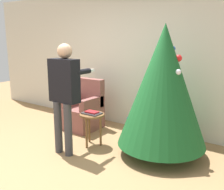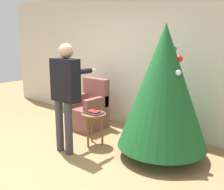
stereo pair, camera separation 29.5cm
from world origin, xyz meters
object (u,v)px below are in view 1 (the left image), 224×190
Objects in this scene: armchair at (84,111)px; person_standing at (64,89)px; side_stool at (92,119)px; christmas_tree at (163,86)px.

person_standing is at bearing -62.52° from armchair.
person_standing is 3.10× the size of side_stool.
side_stool is (0.68, -0.57, 0.10)m from armchair.
person_standing reaches higher than side_stool.
armchair is (-1.77, 0.24, -0.73)m from christmas_tree.
side_stool is (0.15, 0.45, -0.57)m from person_standing.
christmas_tree is 3.63× the size of side_stool.
person_standing is (0.53, -1.02, 0.67)m from armchair.
side_stool is at bearing -163.04° from christmas_tree.
armchair is 1.79× the size of side_stool.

